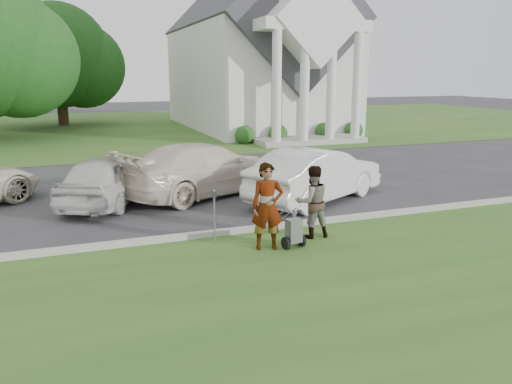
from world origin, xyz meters
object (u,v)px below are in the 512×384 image
car_b (108,179)px  car_c (204,169)px  car_d (316,174)px  tree_back (58,61)px  person_left (267,207)px  church (257,42)px  person_right (312,202)px  parking_meter_near (214,211)px  striping_cart (293,231)px

car_b → car_c: bearing=-152.3°
car_d → car_c: bearing=28.6°
tree_back → person_left: tree_back is taller
car_d → church: bearing=-43.4°
person_right → car_d: bearing=-116.3°
church → parking_meter_near: size_ratio=18.73×
tree_back → person_right: tree_back is taller
person_left → striping_cart: bearing=1.3°
parking_meter_near → car_b: (-1.96, 4.75, -0.06)m
striping_cart → car_b: size_ratio=0.23×
church → person_left: church is taller
church → person_right: (-7.42, -23.43, -5.07)m
church → striping_cart: church is taller
church → car_d: church is taller
person_left → car_c: bearing=104.5°
person_right → car_c: (-1.28, 5.14, -0.03)m
car_b → parking_meter_near: bearing=138.4°
car_c → car_d: 3.61m
striping_cart → car_c: car_c is taller
person_left → parking_meter_near: size_ratio=1.51×
person_right → car_c: bearing=-73.6°
car_b → car_c: car_c is taller
person_left → person_right: size_ratio=1.12×
person_right → car_b: size_ratio=0.39×
parking_meter_near → car_c: bearing=77.9°
striping_cart → person_left: 0.83m
person_left → person_right: bearing=31.8°
church → car_b: (-11.69, -18.39, -5.19)m
church → tree_back: bearing=152.2°
person_right → parking_meter_near: bearing=-4.8°
car_d → person_right: bearing=123.6°
parking_meter_near → car_d: 4.94m
church → car_d: bearing=-105.7°
parking_meter_near → church: bearing=67.2°
car_b → car_c: size_ratio=0.77×
tree_back → striping_cart: 31.53m
tree_back → person_left: 31.23m
church → car_c: church is taller
car_d → striping_cart: bearing=118.7°
church → car_c: bearing=-115.4°
person_left → church: bearing=84.6°
tree_back → car_b: bearing=-87.0°
tree_back → church: bearing=-27.8°
person_right → parking_meter_near: person_right is taller
person_left → parking_meter_near: 1.24m
church → person_right: size_ratio=13.92×
tree_back → car_d: (7.32, -27.17, -3.91)m
parking_meter_near → car_b: 5.14m
striping_cart → car_d: size_ratio=0.21×
tree_back → striping_cart: tree_back is taller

